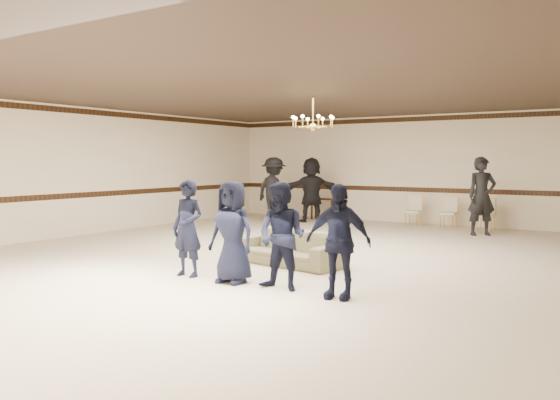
# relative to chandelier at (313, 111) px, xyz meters

# --- Properties ---
(room) EXTENTS (12.01, 14.01, 3.21)m
(room) POSITION_rel_chandelier_xyz_m (0.00, -1.00, -1.28)
(room) COLOR beige
(room) RESTS_ON ground
(chair_rail) EXTENTS (12.00, 0.02, 0.14)m
(chair_rail) POSITION_rel_chandelier_xyz_m (0.00, 5.99, -1.88)
(chair_rail) COLOR #311C0E
(chair_rail) RESTS_ON wall_back
(crown_molding) EXTENTS (12.00, 0.02, 0.14)m
(crown_molding) POSITION_rel_chandelier_xyz_m (0.00, 5.99, 0.21)
(crown_molding) COLOR #311C0E
(crown_molding) RESTS_ON wall_back
(chandelier) EXTENTS (0.94, 0.94, 0.89)m
(chandelier) POSITION_rel_chandelier_xyz_m (0.00, 0.00, 0.00)
(chandelier) COLOR gold
(chandelier) RESTS_ON ceiling
(boy_a) EXTENTS (0.58, 0.39, 1.56)m
(boy_a) POSITION_rel_chandelier_xyz_m (-0.30, -3.51, -2.10)
(boy_a) COLOR black
(boy_a) RESTS_ON floor
(boy_b) EXTENTS (0.77, 0.51, 1.56)m
(boy_b) POSITION_rel_chandelier_xyz_m (0.60, -3.51, -2.10)
(boy_b) COLOR black
(boy_b) RESTS_ON floor
(boy_c) EXTENTS (0.77, 0.60, 1.56)m
(boy_c) POSITION_rel_chandelier_xyz_m (1.50, -3.51, -2.10)
(boy_c) COLOR black
(boy_c) RESTS_ON floor
(boy_d) EXTENTS (0.95, 0.49, 1.56)m
(boy_d) POSITION_rel_chandelier_xyz_m (2.40, -3.51, -2.10)
(boy_d) COLOR black
(boy_d) RESTS_ON floor
(settee) EXTENTS (2.18, 1.12, 0.61)m
(settee) POSITION_rel_chandelier_xyz_m (0.50, -1.75, -2.57)
(settee) COLOR #827F56
(settee) RESTS_ON floor
(adult_left) EXTENTS (1.39, 0.97, 1.96)m
(adult_left) POSITION_rel_chandelier_xyz_m (-3.58, 3.92, -1.90)
(adult_left) COLOR black
(adult_left) RESTS_ON floor
(adult_mid) EXTENTS (1.78, 1.57, 1.96)m
(adult_mid) POSITION_rel_chandelier_xyz_m (-2.68, 4.62, -1.90)
(adult_mid) COLOR black
(adult_mid) RESTS_ON floor
(adult_right) EXTENTS (0.85, 0.81, 1.96)m
(adult_right) POSITION_rel_chandelier_xyz_m (2.42, 4.22, -1.90)
(adult_right) COLOR black
(adult_right) RESTS_ON floor
(banquet_chair_left) EXTENTS (0.44, 0.44, 0.85)m
(banquet_chair_left) POSITION_rel_chandelier_xyz_m (0.31, 5.23, -2.45)
(banquet_chair_left) COLOR beige
(banquet_chair_left) RESTS_ON floor
(banquet_chair_mid) EXTENTS (0.43, 0.43, 0.85)m
(banquet_chair_mid) POSITION_rel_chandelier_xyz_m (1.31, 5.23, -2.45)
(banquet_chair_mid) COLOR beige
(banquet_chair_mid) RESTS_ON floor
(banquet_chair_right) EXTENTS (0.41, 0.41, 0.85)m
(banquet_chair_right) POSITION_rel_chandelier_xyz_m (2.31, 5.23, -2.45)
(banquet_chair_right) COLOR beige
(banquet_chair_right) RESTS_ON floor
(console_table) EXTENTS (0.81, 0.34, 0.68)m
(console_table) POSITION_rel_chandelier_xyz_m (-2.69, 5.43, -2.54)
(console_table) COLOR black
(console_table) RESTS_ON floor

